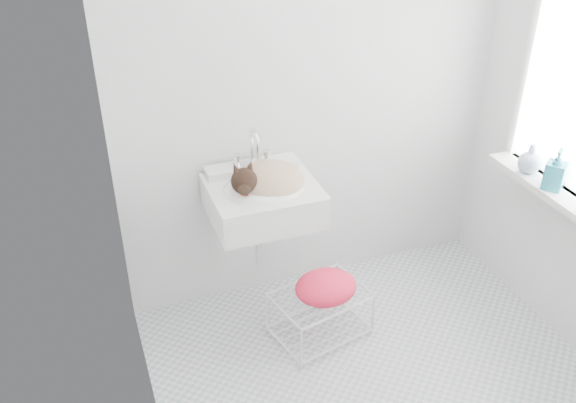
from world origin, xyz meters
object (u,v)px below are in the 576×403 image
object	(u,v)px
sink	(263,186)
bottle_b	(551,188)
bottle_c	(527,172)
wire_rack	(320,313)
cat	(266,180)

from	to	relation	value
sink	bottle_b	world-z (taller)	sink
sink	bottle_c	bearing A→B (deg)	-14.05
wire_rack	bottle_b	bearing A→B (deg)	-12.56
cat	bottle_b	world-z (taller)	cat
sink	bottle_b	distance (m)	1.48
cat	wire_rack	size ratio (longest dim) A/B	0.83
cat	wire_rack	xyz separation A→B (m)	(0.21, -0.26, -0.74)
cat	bottle_c	size ratio (longest dim) A/B	2.49
sink	bottle_b	bearing A→B (deg)	-21.11
bottle_b	wire_rack	bearing A→B (deg)	167.44
bottle_c	cat	bearing A→B (deg)	166.47
sink	wire_rack	size ratio (longest dim) A/B	1.17
bottle_c	bottle_b	bearing A→B (deg)	-90.00
sink	cat	distance (m)	0.04
sink	bottle_c	world-z (taller)	sink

